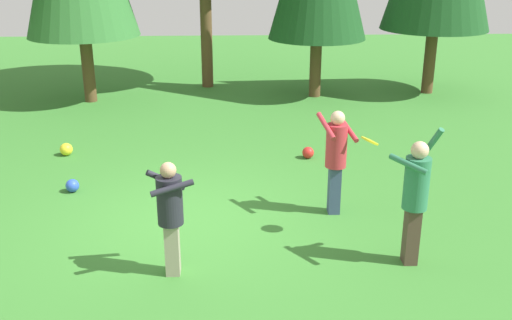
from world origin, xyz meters
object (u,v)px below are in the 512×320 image
object	(u,v)px
ball_yellow	(66,149)
frisbee	(370,141)
person_bystander	(170,210)
person_catcher	(336,153)
ball_blue	(72,186)
person_thrower	(416,192)
ball_red	(308,153)

from	to	relation	value
ball_yellow	frisbee	bearing A→B (deg)	-35.75
person_bystander	frisbee	distance (m)	2.99
person_catcher	person_bystander	size ratio (longest dim) A/B	1.09
frisbee	ball_blue	distance (m)	5.43
person_thrower	ball_yellow	xyz separation A→B (m)	(-5.96, 4.67, -0.94)
person_thrower	frisbee	xyz separation A→B (m)	(-0.49, 0.73, 0.49)
person_thrower	frisbee	distance (m)	1.01
person_thrower	frisbee	size ratio (longest dim) A/B	5.94
ball_yellow	ball_red	distance (m)	5.07
person_bystander	ball_yellow	world-z (taller)	person_bystander
ball_yellow	person_thrower	bearing A→B (deg)	-38.08
frisbee	ball_blue	bearing A→B (deg)	157.90
person_catcher	ball_yellow	xyz separation A→B (m)	(-5.16, 3.00, -0.91)
ball_yellow	person_catcher	bearing A→B (deg)	-30.16
person_bystander	ball_blue	xyz separation A→B (m)	(-2.07, 2.86, -0.83)
person_bystander	ball_yellow	bearing A→B (deg)	101.25
ball_blue	person_thrower	bearing A→B (deg)	-26.84
ball_blue	person_bystander	bearing A→B (deg)	-54.17
frisbee	ball_yellow	world-z (taller)	frisbee
frisbee	ball_red	bearing A→B (deg)	96.52
person_thrower	ball_red	bearing A→B (deg)	-22.02
person_catcher	ball_yellow	bearing A→B (deg)	-138.21
person_bystander	frisbee	bearing A→B (deg)	0.00
person_thrower	person_catcher	distance (m)	1.85
person_thrower	ball_yellow	distance (m)	7.63
frisbee	ball_yellow	distance (m)	6.88
person_bystander	frisbee	world-z (taller)	frisbee
person_thrower	person_bystander	xyz separation A→B (m)	(-3.28, -0.16, -0.13)
person_thrower	ball_blue	distance (m)	6.06
frisbee	person_bystander	bearing A→B (deg)	-162.21
person_catcher	ball_red	distance (m)	2.78
person_bystander	ball_blue	size ratio (longest dim) A/B	6.75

